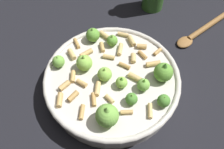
# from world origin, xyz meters

# --- Properties ---
(ground_plane) EXTENTS (2.40, 2.40, 0.00)m
(ground_plane) POSITION_xyz_m (0.00, 0.00, 0.00)
(ground_plane) COLOR black
(cooking_pan) EXTENTS (0.32, 0.32, 0.11)m
(cooking_pan) POSITION_xyz_m (0.00, -0.00, 0.03)
(cooking_pan) COLOR beige
(cooking_pan) RESTS_ON ground
(wooden_spoon) EXTENTS (0.17, 0.16, 0.02)m
(wooden_spoon) POSITION_xyz_m (0.24, 0.21, 0.01)
(wooden_spoon) COLOR olive
(wooden_spoon) RESTS_ON ground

